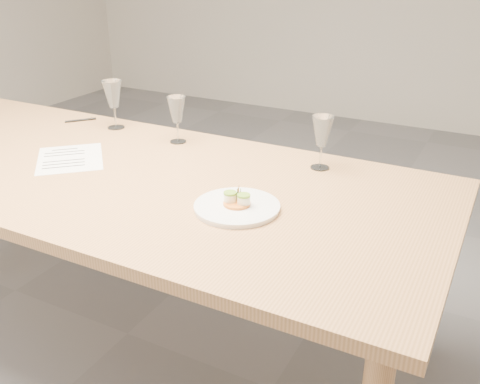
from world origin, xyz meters
The scene contains 8 objects.
ground centered at (0.00, 0.00, 0.00)m, with size 7.00×7.00×0.00m, color slate.
dining_table centered at (0.00, 0.00, 0.68)m, with size 2.40×1.00×0.75m.
dinner_plate centered at (0.57, -0.09, 0.76)m, with size 0.26×0.26×0.07m.
recipe_sheet centered at (-0.19, 0.00, 0.75)m, with size 0.37×0.38×0.00m.
ballpoint_pen centered at (-0.50, 0.39, 0.76)m, with size 0.10×0.11×0.01m.
wine_glass_0 centered at (-0.29, 0.38, 0.90)m, with size 0.08×0.08×0.21m.
wine_glass_1 centered at (0.06, 0.35, 0.88)m, with size 0.08×0.08×0.19m.
wine_glass_2 centered at (0.68, 0.35, 0.88)m, with size 0.08×0.08×0.19m.
Camera 1 is at (1.25, -1.37, 1.47)m, focal length 40.00 mm.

